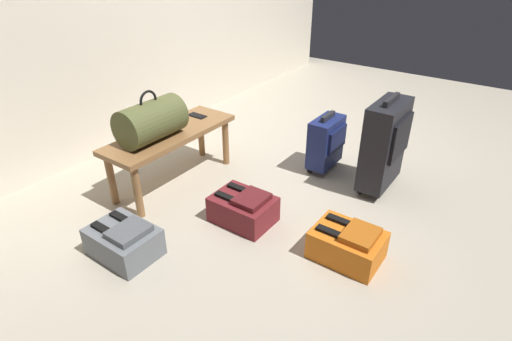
# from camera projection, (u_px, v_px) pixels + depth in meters

# --- Properties ---
(ground_plane) EXTENTS (6.60, 6.60, 0.00)m
(ground_plane) POSITION_uv_depth(u_px,v_px,m) (296.00, 180.00, 3.05)
(ground_plane) COLOR #B2A893
(bench) EXTENTS (1.00, 0.36, 0.41)m
(bench) POSITION_uv_depth(u_px,v_px,m) (171.00, 140.00, 2.86)
(bench) COLOR olive
(bench) RESTS_ON ground
(duffel_bag_olive) EXTENTS (0.44, 0.26, 0.34)m
(duffel_bag_olive) POSITION_uv_depth(u_px,v_px,m) (151.00, 121.00, 2.65)
(duffel_bag_olive) COLOR #51562D
(duffel_bag_olive) RESTS_ON bench
(cell_phone) EXTENTS (0.07, 0.14, 0.01)m
(cell_phone) POSITION_uv_depth(u_px,v_px,m) (197.00, 116.00, 3.07)
(cell_phone) COLOR black
(cell_phone) RESTS_ON bench
(suitcase_upright_charcoal) EXTENTS (0.43, 0.21, 0.69)m
(suitcase_upright_charcoal) POSITION_uv_depth(u_px,v_px,m) (385.00, 144.00, 2.78)
(suitcase_upright_charcoal) COLOR black
(suitcase_upright_charcoal) RESTS_ON ground
(suitcase_small_navy) EXTENTS (0.32, 0.19, 0.46)m
(suitcase_small_navy) POSITION_uv_depth(u_px,v_px,m) (326.00, 142.00, 3.07)
(suitcase_small_navy) COLOR navy
(suitcase_small_navy) RESTS_ON ground
(backpack_orange) EXTENTS (0.28, 0.38, 0.21)m
(backpack_orange) POSITION_uv_depth(u_px,v_px,m) (348.00, 244.00, 2.26)
(backpack_orange) COLOR orange
(backpack_orange) RESTS_ON ground
(backpack_grey) EXTENTS (0.28, 0.38, 0.21)m
(backpack_grey) POSITION_uv_depth(u_px,v_px,m) (124.00, 241.00, 2.28)
(backpack_grey) COLOR slate
(backpack_grey) RESTS_ON ground
(backpack_maroon) EXTENTS (0.28, 0.38, 0.21)m
(backpack_maroon) POSITION_uv_depth(u_px,v_px,m) (244.00, 208.00, 2.56)
(backpack_maroon) COLOR maroon
(backpack_maroon) RESTS_ON ground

